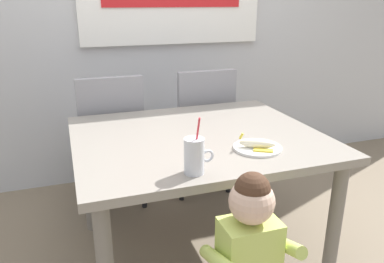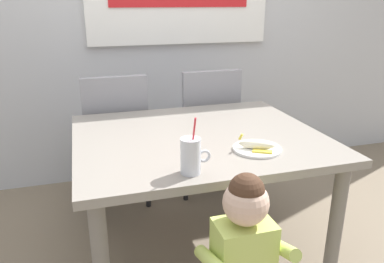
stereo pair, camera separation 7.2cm
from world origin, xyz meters
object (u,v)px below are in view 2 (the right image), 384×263
(dining_table, at_px, (198,151))
(milk_cup, at_px, (191,158))
(dining_chair_left, at_px, (116,134))
(snack_plate, at_px, (257,149))
(dining_chair_right, at_px, (206,124))
(peeled_banana, at_px, (257,145))
(toddler_standing, at_px, (243,249))

(dining_table, relative_size, milk_cup, 5.15)
(dining_table, relative_size, dining_chair_left, 1.33)
(dining_chair_left, distance_m, snack_plate, 1.18)
(dining_chair_right, height_order, milk_cup, milk_cup)
(snack_plate, height_order, peeled_banana, peeled_banana)
(peeled_banana, bearing_deg, milk_cup, -159.49)
(milk_cup, bearing_deg, peeled_banana, 20.51)
(snack_plate, bearing_deg, dining_table, 124.95)
(toddler_standing, bearing_deg, peeled_banana, 59.42)
(dining_table, bearing_deg, milk_cup, -111.35)
(milk_cup, distance_m, snack_plate, 0.41)
(toddler_standing, relative_size, snack_plate, 3.64)
(dining_chair_right, height_order, toddler_standing, dining_chair_right)
(dining_table, distance_m, milk_cup, 0.50)
(milk_cup, height_order, snack_plate, milk_cup)
(toddler_standing, bearing_deg, milk_cup, 116.72)
(dining_chair_left, bearing_deg, dining_chair_right, -178.80)
(dining_table, bearing_deg, snack_plate, -55.05)
(dining_chair_left, bearing_deg, peeled_banana, 118.82)
(dining_chair_left, xyz_separation_m, dining_chair_right, (0.66, 0.01, 0.00))
(dining_chair_left, xyz_separation_m, peeled_banana, (0.56, -1.02, 0.23))
(dining_chair_left, bearing_deg, toddler_standing, 103.12)
(dining_chair_right, xyz_separation_m, toddler_standing, (-0.33, -1.43, -0.02))
(toddler_standing, xyz_separation_m, snack_plate, (0.24, 0.41, 0.22))
(dining_chair_left, relative_size, toddler_standing, 1.15)
(toddler_standing, distance_m, peeled_banana, 0.52)
(dining_table, distance_m, dining_chair_left, 0.82)
(snack_plate, bearing_deg, milk_cup, -157.94)
(toddler_standing, xyz_separation_m, peeled_banana, (0.23, 0.39, 0.25))
(dining_table, xyz_separation_m, peeled_banana, (0.19, -0.30, 0.13))
(dining_table, height_order, dining_chair_left, dining_chair_left)
(dining_table, height_order, snack_plate, snack_plate)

